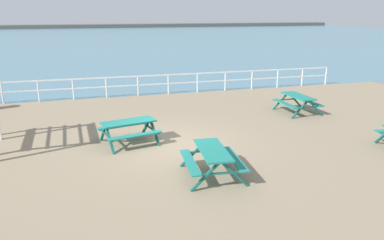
# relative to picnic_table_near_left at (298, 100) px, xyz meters

# --- Properties ---
(ground_plane) EXTENTS (30.00, 24.00, 0.20)m
(ground_plane) POSITION_rel_picnic_table_near_left_xyz_m (-6.33, -2.45, -0.68)
(ground_plane) COLOR gray
(sea_band) EXTENTS (142.00, 90.00, 0.01)m
(sea_band) POSITION_rel_picnic_table_near_left_xyz_m (-6.33, 50.30, -0.58)
(sea_band) COLOR teal
(sea_band) RESTS_ON ground
(distant_shoreline) EXTENTS (142.00, 6.00, 1.80)m
(distant_shoreline) POSITION_rel_picnic_table_near_left_xyz_m (-6.33, 93.30, -0.58)
(distant_shoreline) COLOR #4C4C47
(distant_shoreline) RESTS_ON ground
(seaward_railing) EXTENTS (23.07, 0.07, 1.08)m
(seaward_railing) POSITION_rel_picnic_table_near_left_xyz_m (-6.33, 5.30, 0.15)
(seaward_railing) COLOR white
(seaward_railing) RESTS_ON ground
(picnic_table_near_left) EXTENTS (1.59, 1.85, 0.80)m
(picnic_table_near_left) POSITION_rel_picnic_table_near_left_xyz_m (0.00, 0.00, 0.00)
(picnic_table_near_left) COLOR #1E7A70
(picnic_table_near_left) RESTS_ON ground
(picnic_table_far_left) EXTENTS (1.67, 1.92, 0.80)m
(picnic_table_far_left) POSITION_rel_picnic_table_near_left_xyz_m (-5.75, -5.19, 0.00)
(picnic_table_far_left) COLOR #1E7A70
(picnic_table_far_left) RESTS_ON ground
(picnic_table_far_right) EXTENTS (2.09, 1.87, 0.80)m
(picnic_table_far_right) POSITION_rel_picnic_table_near_left_xyz_m (-7.63, -1.93, 0.00)
(picnic_table_far_right) COLOR #1E7A70
(picnic_table_far_right) RESTS_ON ground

